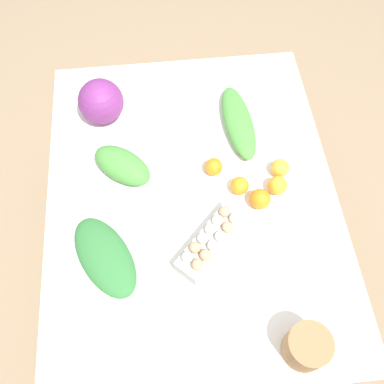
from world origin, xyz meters
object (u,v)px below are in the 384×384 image
(egg_carton, at_px, (211,241))
(greens_bunch_kale, at_px, (238,122))
(orange_0, at_px, (280,168))
(orange_4, at_px, (240,187))
(greens_bunch_dandelion, at_px, (105,257))
(orange_2, at_px, (214,167))
(orange_1, at_px, (277,185))
(cabbage_purple, at_px, (101,102))
(paper_bag, at_px, (307,347))
(greens_bunch_scallion, at_px, (122,165))
(orange_3, at_px, (260,199))

(egg_carton, height_order, greens_bunch_kale, egg_carton)
(orange_0, xyz_separation_m, orange_4, (0.07, -0.17, -0.00))
(greens_bunch_kale, xyz_separation_m, orange_0, (0.24, 0.12, 0.00))
(orange_0, bearing_deg, greens_bunch_dandelion, -66.60)
(orange_4, bearing_deg, greens_bunch_dandelion, -66.00)
(orange_2, bearing_deg, egg_carton, -9.22)
(greens_bunch_dandelion, distance_m, orange_4, 0.55)
(orange_1, height_order, orange_2, orange_1)
(greens_bunch_dandelion, bearing_deg, orange_4, 114.00)
(cabbage_purple, relative_size, paper_bag, 1.35)
(orange_1, bearing_deg, egg_carton, -54.46)
(egg_carton, distance_m, orange_1, 0.34)
(paper_bag, bearing_deg, greens_bunch_kale, -175.94)
(greens_bunch_scallion, height_order, orange_0, greens_bunch_scallion)
(orange_0, height_order, orange_4, same)
(greens_bunch_scallion, bearing_deg, paper_bag, 36.80)
(paper_bag, relative_size, orange_1, 1.87)
(paper_bag, bearing_deg, cabbage_purple, -148.75)
(orange_0, bearing_deg, orange_2, -97.25)
(orange_0, relative_size, orange_3, 0.91)
(greens_bunch_scallion, xyz_separation_m, orange_1, (0.14, 0.57, -0.01))
(orange_3, relative_size, orange_4, 1.11)
(paper_bag, relative_size, greens_bunch_dandelion, 0.41)
(orange_0, bearing_deg, greens_bunch_scallion, -96.30)
(greens_bunch_dandelion, xyz_separation_m, orange_1, (-0.21, 0.64, -0.00))
(egg_carton, xyz_separation_m, orange_3, (-0.14, 0.20, -0.00))
(greens_bunch_dandelion, relative_size, orange_3, 4.30)
(paper_bag, xyz_separation_m, orange_1, (-0.57, 0.03, -0.03))
(egg_carton, bearing_deg, greens_bunch_scallion, 85.14)
(greens_bunch_scallion, distance_m, orange_1, 0.59)
(paper_bag, distance_m, orange_0, 0.65)
(orange_4, bearing_deg, cabbage_purple, -129.68)
(cabbage_purple, bearing_deg, egg_carton, 30.57)
(paper_bag, bearing_deg, greens_bunch_scallion, -143.20)
(greens_bunch_dandelion, bearing_deg, egg_carton, 92.70)
(cabbage_purple, distance_m, orange_2, 0.53)
(orange_2, bearing_deg, orange_4, 41.27)
(greens_bunch_dandelion, height_order, orange_2, greens_bunch_dandelion)
(egg_carton, relative_size, paper_bag, 2.08)
(paper_bag, relative_size, greens_bunch_kale, 0.36)
(orange_0, bearing_deg, greens_bunch_kale, -152.66)
(greens_bunch_kale, bearing_deg, greens_bunch_scallion, -70.16)
(cabbage_purple, bearing_deg, orange_0, 62.24)
(orange_3, bearing_deg, egg_carton, -53.90)
(paper_bag, height_order, greens_bunch_kale, paper_bag)
(greens_bunch_kale, xyz_separation_m, orange_1, (0.31, 0.10, 0.00))
(greens_bunch_dandelion, height_order, orange_4, greens_bunch_dandelion)
(orange_0, xyz_separation_m, orange_3, (0.13, -0.10, 0.00))
(cabbage_purple, bearing_deg, greens_bunch_kale, 78.10)
(paper_bag, xyz_separation_m, orange_0, (-0.65, 0.06, -0.03))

